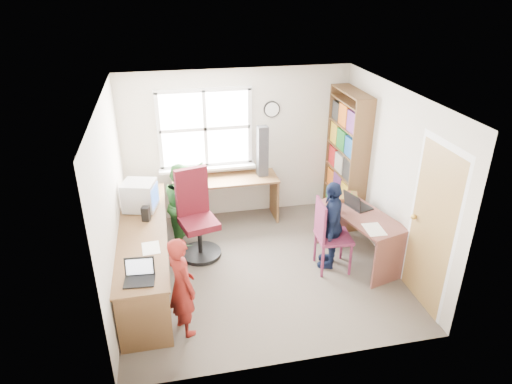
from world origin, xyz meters
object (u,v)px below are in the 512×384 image
(laptop_right, at_px, (356,204))
(cd_tower, at_px, (262,151))
(right_desk, at_px, (361,227))
(person_navy, at_px, (331,225))
(bookshelf, at_px, (346,160))
(l_desk, at_px, (161,264))
(swivel_chair, at_px, (197,219))
(laptop_left, at_px, (139,275))
(crt_monitor, at_px, (140,196))
(person_red, at_px, (182,286))
(potted_plant, at_px, (198,171))
(person_green, at_px, (182,204))
(wooden_chair, at_px, (328,233))

(laptop_right, height_order, cd_tower, cd_tower)
(right_desk, xyz_separation_m, person_navy, (-0.44, -0.02, 0.10))
(right_desk, height_order, person_navy, person_navy)
(right_desk, xyz_separation_m, bookshelf, (0.25, 1.25, 0.47))
(right_desk, relative_size, cd_tower, 1.69)
(l_desk, relative_size, swivel_chair, 2.33)
(right_desk, height_order, laptop_left, laptop_left)
(crt_monitor, xyz_separation_m, person_red, (0.44, -1.63, -0.35))
(l_desk, height_order, crt_monitor, crt_monitor)
(crt_monitor, bearing_deg, l_desk, -61.90)
(crt_monitor, relative_size, person_navy, 0.40)
(laptop_left, bearing_deg, person_navy, 24.24)
(bookshelf, height_order, cd_tower, bookshelf)
(bookshelf, xyz_separation_m, person_navy, (-0.68, -1.27, -0.38))
(swivel_chair, height_order, crt_monitor, swivel_chair)
(crt_monitor, bearing_deg, potted_plant, 58.11)
(right_desk, distance_m, person_navy, 0.45)
(bookshelf, xyz_separation_m, swivel_chair, (-2.43, -0.61, -0.46))
(swivel_chair, xyz_separation_m, person_red, (-0.30, -1.56, 0.06))
(l_desk, height_order, person_navy, person_navy)
(right_desk, height_order, cd_tower, cd_tower)
(person_red, bearing_deg, swivel_chair, -35.53)
(person_green, xyz_separation_m, person_navy, (1.92, -1.02, 0.00))
(laptop_right, distance_m, person_green, 2.49)
(right_desk, distance_m, potted_plant, 2.58)
(swivel_chair, height_order, cd_tower, cd_tower)
(person_navy, bearing_deg, potted_plant, -108.67)
(potted_plant, xyz_separation_m, person_green, (-0.30, -0.50, -0.28))
(bookshelf, distance_m, person_red, 3.51)
(laptop_right, bearing_deg, wooden_chair, 104.09)
(cd_tower, distance_m, person_navy, 1.73)
(potted_plant, height_order, person_red, person_red)
(crt_monitor, relative_size, person_red, 0.41)
(right_desk, bearing_deg, crt_monitor, 150.75)
(right_desk, bearing_deg, bookshelf, 63.28)
(laptop_left, bearing_deg, cd_tower, 56.93)
(laptop_right, height_order, potted_plant, potted_plant)
(l_desk, relative_size, laptop_right, 7.18)
(laptop_right, xyz_separation_m, cd_tower, (-1.04, 1.31, 0.37))
(right_desk, xyz_separation_m, laptop_left, (-2.91, -0.89, 0.27))
(laptop_right, height_order, person_red, person_red)
(potted_plant, xyz_separation_m, person_navy, (1.63, -1.52, -0.28))
(person_red, bearing_deg, crt_monitor, -9.71)
(right_desk, height_order, wooden_chair, wooden_chair)
(right_desk, relative_size, crt_monitor, 2.76)
(person_green, bearing_deg, potted_plant, -40.75)
(wooden_chair, bearing_deg, right_desk, 15.48)
(wooden_chair, xyz_separation_m, cd_tower, (-0.54, 1.62, 0.60))
(person_green, relative_size, person_navy, 1.00)
(l_desk, distance_m, bookshelf, 3.35)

